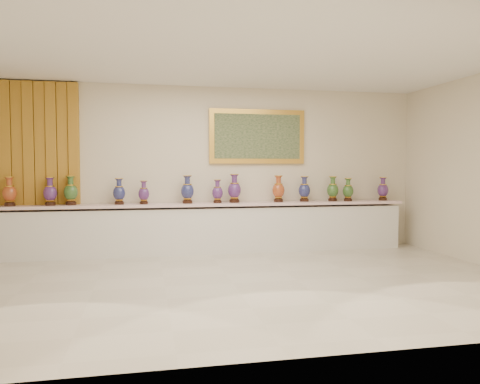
% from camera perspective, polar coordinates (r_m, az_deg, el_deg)
% --- Properties ---
extents(ground, '(8.00, 8.00, 0.00)m').
position_cam_1_polar(ground, '(6.30, -0.90, -11.08)').
color(ground, beige).
rests_on(ground, ground).
extents(room, '(8.00, 8.00, 8.00)m').
position_cam_1_polar(room, '(8.54, -20.11, 3.25)').
color(room, beige).
rests_on(room, ground).
extents(counter, '(7.28, 0.48, 0.90)m').
position_cam_1_polar(counter, '(8.42, -3.76, -4.48)').
color(counter, white).
rests_on(counter, ground).
extents(vase_0, '(0.25, 0.25, 0.48)m').
position_cam_1_polar(vase_0, '(8.54, -26.29, -0.10)').
color(vase_0, black).
rests_on(vase_0, counter).
extents(vase_1, '(0.23, 0.23, 0.48)m').
position_cam_1_polar(vase_1, '(8.40, -22.14, -0.08)').
color(vase_1, black).
rests_on(vase_1, counter).
extents(vase_2, '(0.24, 0.24, 0.50)m').
position_cam_1_polar(vase_2, '(8.39, -19.93, 0.02)').
color(vase_2, black).
rests_on(vase_2, counter).
extents(vase_3, '(0.27, 0.27, 0.45)m').
position_cam_1_polar(vase_3, '(8.27, -14.52, -0.08)').
color(vase_3, black).
rests_on(vase_3, counter).
extents(vase_4, '(0.23, 0.23, 0.41)m').
position_cam_1_polar(vase_4, '(8.26, -11.65, -0.19)').
color(vase_4, black).
rests_on(vase_4, counter).
extents(vase_5, '(0.24, 0.24, 0.49)m').
position_cam_1_polar(vase_5, '(8.29, -6.43, 0.14)').
color(vase_5, black).
rests_on(vase_5, counter).
extents(vase_6, '(0.21, 0.21, 0.42)m').
position_cam_1_polar(vase_6, '(8.36, -2.77, -0.06)').
color(vase_6, black).
rests_on(vase_6, counter).
extents(vase_7, '(0.31, 0.31, 0.52)m').
position_cam_1_polar(vase_7, '(8.43, -0.69, 0.27)').
color(vase_7, black).
rests_on(vase_7, counter).
extents(vase_8, '(0.23, 0.23, 0.49)m').
position_cam_1_polar(vase_8, '(8.63, 4.71, 0.24)').
color(vase_8, black).
rests_on(vase_8, counter).
extents(vase_9, '(0.27, 0.27, 0.47)m').
position_cam_1_polar(vase_9, '(8.79, 7.85, 0.22)').
color(vase_9, black).
rests_on(vase_9, counter).
extents(vase_10, '(0.29, 0.29, 0.47)m').
position_cam_1_polar(vase_10, '(8.99, 11.23, 0.24)').
color(vase_10, black).
rests_on(vase_10, counter).
extents(vase_11, '(0.25, 0.25, 0.43)m').
position_cam_1_polar(vase_11, '(9.05, 13.04, 0.15)').
color(vase_11, black).
rests_on(vase_11, counter).
extents(vase_12, '(0.25, 0.25, 0.45)m').
position_cam_1_polar(vase_12, '(9.43, 17.02, 0.25)').
color(vase_12, black).
rests_on(vase_12, counter).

